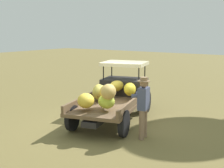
{
  "coord_description": "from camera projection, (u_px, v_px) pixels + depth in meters",
  "views": [
    {
      "loc": [
        -7.46,
        -5.44,
        2.94
      ],
      "look_at": [
        0.34,
        0.04,
        1.24
      ],
      "focal_mm": 48.49,
      "sensor_mm": 36.0,
      "label": 1
    }
  ],
  "objects": [
    {
      "name": "ground_plane",
      "position": [
        107.0,
        124.0,
        9.6
      ],
      "size": [
        60.0,
        60.0,
        0.0
      ],
      "primitive_type": "plane",
      "color": "olive"
    },
    {
      "name": "truck",
      "position": [
        116.0,
        93.0,
        10.19
      ],
      "size": [
        4.66,
        2.68,
        1.82
      ],
      "rotation": [
        0.0,
        0.0,
        0.27
      ],
      "color": "black",
      "rests_on": "ground"
    },
    {
      "name": "farmer",
      "position": [
        143.0,
        104.0,
        8.21
      ],
      "size": [
        0.53,
        0.49,
        1.71
      ],
      "rotation": [
        0.0,
        0.0,
        1.78
      ],
      "color": "#8B6C53",
      "rests_on": "ground"
    }
  ]
}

